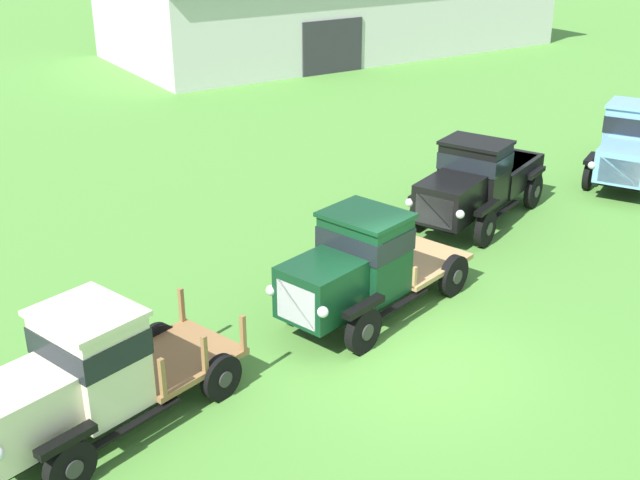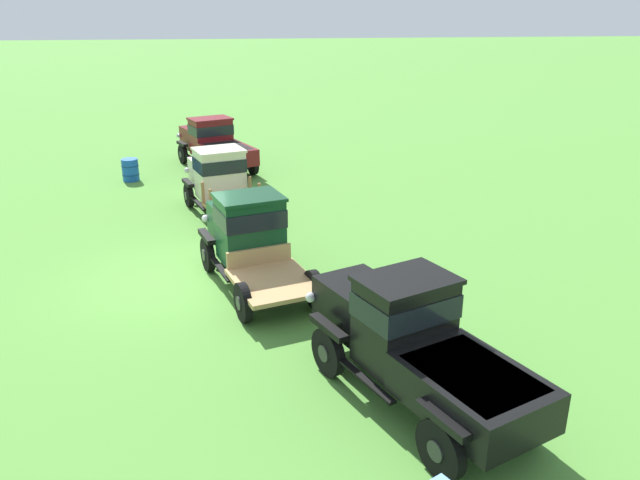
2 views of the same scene
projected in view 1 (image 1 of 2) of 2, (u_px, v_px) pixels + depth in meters
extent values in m
plane|color=#518E38|center=(413.00, 360.00, 14.34)|extent=(240.00, 240.00, 0.00)
cube|color=silver|center=(333.00, 9.00, 41.51)|extent=(22.17, 9.88, 4.14)
cube|color=#2D2D33|center=(333.00, 47.00, 36.37)|extent=(3.20, 0.08, 2.40)
cylinder|color=black|center=(70.00, 466.00, 11.09)|extent=(0.80, 0.40, 0.78)
cylinder|color=#2D2D2D|center=(75.00, 469.00, 11.03)|extent=(0.27, 0.11, 0.27)
cylinder|color=black|center=(7.00, 421.00, 12.04)|extent=(0.80, 0.40, 0.78)
cylinder|color=#2D2D2D|center=(4.00, 418.00, 12.10)|extent=(0.27, 0.11, 0.27)
cylinder|color=black|center=(221.00, 377.00, 13.12)|extent=(0.80, 0.40, 0.78)
cylinder|color=#2D2D2D|center=(226.00, 380.00, 13.06)|extent=(0.27, 0.11, 0.27)
cylinder|color=black|center=(157.00, 344.00, 14.07)|extent=(0.80, 0.40, 0.78)
cylinder|color=#2D2D2D|center=(153.00, 343.00, 14.13)|extent=(0.27, 0.11, 0.27)
cube|color=black|center=(113.00, 397.00, 12.47)|extent=(4.17, 2.08, 0.12)
cube|color=beige|center=(18.00, 414.00, 11.18)|extent=(1.65, 1.49, 0.95)
cube|color=black|center=(66.00, 440.00, 10.92)|extent=(0.92, 0.46, 0.12)
cube|color=black|center=(3.00, 396.00, 11.87)|extent=(0.92, 0.46, 0.12)
cube|color=beige|center=(92.00, 360.00, 11.96)|extent=(1.52, 1.70, 1.50)
cube|color=black|center=(89.00, 340.00, 11.82)|extent=(1.58, 1.75, 0.42)
cube|color=beige|center=(86.00, 313.00, 11.64)|extent=(1.65, 1.80, 0.08)
cube|color=black|center=(137.00, 423.00, 11.90)|extent=(1.58, 0.62, 0.05)
cube|color=black|center=(74.00, 384.00, 12.84)|extent=(1.58, 0.62, 0.05)
cube|color=olive|center=(174.00, 358.00, 13.32)|extent=(2.32, 2.12, 0.10)
cube|color=olive|center=(162.00, 377.00, 12.11)|extent=(0.10, 0.10, 0.65)
cube|color=olive|center=(101.00, 344.00, 13.01)|extent=(0.10, 0.10, 0.65)
cube|color=olive|center=(205.00, 354.00, 12.72)|extent=(0.10, 0.10, 0.65)
cube|color=olive|center=(143.00, 323.00, 13.62)|extent=(0.10, 0.10, 0.65)
cube|color=olive|center=(243.00, 333.00, 13.33)|extent=(0.10, 0.10, 0.65)
cube|color=olive|center=(182.00, 305.00, 14.23)|extent=(0.10, 0.10, 0.65)
cylinder|color=black|center=(363.00, 330.00, 14.43)|extent=(0.89, 0.41, 0.87)
cylinder|color=#2D2D2D|center=(368.00, 332.00, 14.37)|extent=(0.30, 0.11, 0.30)
cylinder|color=black|center=(296.00, 302.00, 15.43)|extent=(0.89, 0.41, 0.87)
cylinder|color=#2D2D2D|center=(292.00, 300.00, 15.49)|extent=(0.30, 0.11, 0.30)
cylinder|color=black|center=(453.00, 275.00, 16.49)|extent=(0.89, 0.41, 0.87)
cylinder|color=#2D2D2D|center=(458.00, 277.00, 16.43)|extent=(0.30, 0.11, 0.30)
cylinder|color=black|center=(389.00, 254.00, 17.49)|extent=(0.89, 0.41, 0.87)
cylinder|color=#2D2D2D|center=(385.00, 252.00, 17.55)|extent=(0.30, 0.11, 0.30)
cube|color=black|center=(375.00, 286.00, 15.87)|extent=(4.33, 2.04, 0.12)
cube|color=#0F381E|center=(321.00, 289.00, 14.53)|extent=(1.64, 1.49, 1.00)
cube|color=silver|center=(297.00, 304.00, 14.10)|extent=(0.31, 0.89, 0.75)
sphere|color=silver|center=(323.00, 312.00, 13.69)|extent=(0.20, 0.20, 0.20)
sphere|color=silver|center=(271.00, 290.00, 14.43)|extent=(0.20, 0.20, 0.20)
cube|color=black|center=(364.00, 307.00, 14.24)|extent=(1.02, 0.47, 0.12)
cube|color=black|center=(296.00, 280.00, 15.23)|extent=(1.02, 0.47, 0.12)
cube|color=#0F381E|center=(365.00, 254.00, 15.30)|extent=(1.50, 1.71, 1.53)
cube|color=black|center=(365.00, 238.00, 15.16)|extent=(1.56, 1.76, 0.43)
cube|color=#0F381E|center=(366.00, 215.00, 14.97)|extent=(1.63, 1.81, 0.08)
cube|color=black|center=(401.00, 304.00, 15.22)|extent=(1.59, 0.58, 0.05)
cube|color=black|center=(336.00, 279.00, 16.20)|extent=(1.59, 0.58, 0.05)
cube|color=tan|center=(412.00, 261.00, 16.70)|extent=(2.47, 2.19, 0.10)
cube|color=tan|center=(383.00, 266.00, 15.91)|extent=(0.51, 1.53, 0.44)
cylinder|color=black|center=(485.00, 228.00, 18.76)|extent=(0.91, 0.52, 0.91)
cylinder|color=#2D2D2D|center=(490.00, 229.00, 18.71)|extent=(0.31, 0.15, 0.32)
cylinder|color=black|center=(421.00, 213.00, 19.65)|extent=(0.91, 0.52, 0.91)
cylinder|color=#2D2D2D|center=(417.00, 212.00, 19.71)|extent=(0.31, 0.15, 0.32)
cylinder|color=black|center=(533.00, 191.00, 21.08)|extent=(0.91, 0.52, 0.91)
cylinder|color=#2D2D2D|center=(537.00, 192.00, 21.03)|extent=(0.31, 0.15, 0.32)
cylinder|color=black|center=(473.00, 179.00, 21.97)|extent=(0.91, 0.52, 0.91)
cylinder|color=#2D2D2D|center=(470.00, 178.00, 22.03)|extent=(0.31, 0.15, 0.32)
cube|color=black|center=(477.00, 200.00, 20.24)|extent=(4.51, 2.60, 0.12)
cube|color=black|center=(449.00, 199.00, 18.79)|extent=(1.92, 1.71, 0.92)
cube|color=silver|center=(434.00, 211.00, 18.23)|extent=(0.42, 0.89, 0.69)
sphere|color=silver|center=(460.00, 214.00, 17.86)|extent=(0.20, 0.20, 0.20)
sphere|color=silver|center=(410.00, 203.00, 18.53)|extent=(0.20, 0.20, 0.20)
cube|color=black|center=(487.00, 208.00, 18.56)|extent=(1.04, 0.59, 0.12)
cube|color=black|center=(422.00, 193.00, 19.45)|extent=(1.04, 0.59, 0.12)
cube|color=black|center=(474.00, 173.00, 19.67)|extent=(1.56, 1.79, 1.48)
cube|color=black|center=(475.00, 160.00, 19.54)|extent=(1.61, 1.84, 0.42)
cube|color=black|center=(477.00, 142.00, 19.36)|extent=(1.68, 1.90, 0.08)
cube|color=black|center=(505.00, 210.00, 19.65)|extent=(1.42, 0.70, 0.05)
cube|color=black|center=(443.00, 196.00, 20.52)|extent=(1.42, 0.70, 0.05)
cube|color=black|center=(499.00, 171.00, 21.08)|extent=(2.68, 2.32, 0.66)
cube|color=black|center=(500.00, 160.00, 20.96)|extent=(2.25, 1.96, 0.06)
cube|color=black|center=(535.00, 173.00, 20.88)|extent=(1.00, 0.57, 0.12)
cube|color=black|center=(475.00, 161.00, 21.77)|extent=(1.00, 0.57, 0.12)
cylinder|color=black|center=(589.00, 175.00, 22.38)|extent=(0.83, 0.53, 0.85)
cylinder|color=#2D2D2D|center=(585.00, 174.00, 22.43)|extent=(0.28, 0.16, 0.30)
cylinder|color=black|center=(615.00, 143.00, 25.21)|extent=(0.83, 0.53, 0.85)
cylinder|color=#2D2D2D|center=(612.00, 142.00, 25.26)|extent=(0.28, 0.16, 0.30)
cube|color=black|center=(636.00, 160.00, 23.29)|extent=(5.02, 3.27, 0.12)
cube|color=#70A3D1|center=(626.00, 162.00, 21.52)|extent=(2.03, 1.92, 0.88)
cube|color=silver|center=(619.00, 172.00, 20.93)|extent=(0.53, 0.96, 0.66)
sphere|color=silver|center=(592.00, 165.00, 21.22)|extent=(0.20, 0.20, 0.20)
cube|color=black|center=(591.00, 158.00, 22.19)|extent=(0.96, 0.63, 0.12)
cube|color=#70A3D1|center=(638.00, 136.00, 22.50)|extent=(1.87, 2.06, 1.65)
cube|color=black|center=(640.00, 123.00, 22.35)|extent=(1.93, 2.12, 0.46)
cube|color=black|center=(600.00, 160.00, 23.38)|extent=(1.60, 0.92, 0.05)
cube|color=olive|center=(608.00, 140.00, 23.68)|extent=(0.11, 0.11, 0.57)
cube|color=olive|center=(616.00, 130.00, 24.66)|extent=(0.11, 0.11, 0.57)
cube|color=olive|center=(624.00, 121.00, 25.63)|extent=(0.11, 0.11, 0.57)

